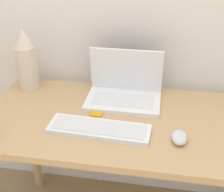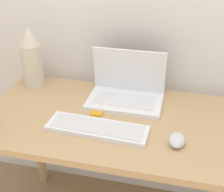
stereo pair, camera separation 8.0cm
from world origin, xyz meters
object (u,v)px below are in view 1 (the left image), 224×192
laptop (124,90)px  keyboard (99,129)px  mouse (179,137)px  mp3_player (97,113)px  vase (26,60)px

laptop → keyboard: laptop is taller
mouse → mp3_player: mouse is taller
keyboard → mp3_player: size_ratio=7.99×
mouse → laptop: bearing=131.6°
keyboard → laptop: bearing=76.2°
laptop → vase: 0.51m
vase → mp3_player: (0.39, -0.19, -0.15)m
vase → mp3_player: bearing=-26.0°
keyboard → vase: (-0.43, 0.31, 0.14)m
laptop → mouse: 0.39m
keyboard → mp3_player: keyboard is taller
mouse → mp3_player: bearing=158.9°
keyboard → mouse: mouse is taller
mp3_player → keyboard: bearing=-73.6°
laptop → keyboard: size_ratio=0.82×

